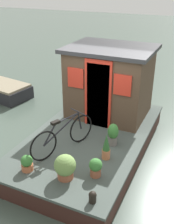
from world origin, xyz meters
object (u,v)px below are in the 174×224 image
Objects in this scene: houseboat_cabin at (110,81)px; mooring_bollard at (93,197)px; potted_plant_geranium at (27,163)px; potted_plant_ivy at (106,147)px; potted_plant_mint at (113,134)px; bicycle at (63,135)px; potted_plant_basil at (96,167)px; potted_plant_rosemary at (65,167)px.

mooring_bollard is at bearing -163.68° from houseboat_cabin.
potted_plant_ivy is at bearing -51.18° from potted_plant_geranium.
potted_plant_ivy reaches higher than potted_plant_mint.
potted_plant_geranium is at bearing 142.47° from potted_plant_mint.
bicycle is 1.76m from mooring_bollard.
potted_plant_geranium is 1.59m from mooring_bollard.
mooring_bollard is at bearing -160.90° from potted_plant_basil.
potted_plant_ivy reaches higher than potted_plant_rosemary.
potted_plant_geranium is at bearing 128.82° from potted_plant_ivy.
houseboat_cabin is at bearing 15.62° from potted_plant_basil.
potted_plant_rosemary is (-0.84, -0.51, -0.12)m from bicycle.
houseboat_cabin is at bearing 4.74° from potted_plant_rosemary.
bicycle is 2.72× the size of potted_plant_ivy.
potted_plant_basil is at bearing -177.71° from potted_plant_ivy.
potted_plant_rosemary is at bearing 120.81° from potted_plant_basil.
bicycle is at bearing 173.46° from houseboat_cabin.
mooring_bollard is (-0.68, -0.23, -0.09)m from potted_plant_basil.
potted_plant_mint reaches higher than mooring_bollard.
potted_plant_basil is at bearing 19.10° from mooring_bollard.
potted_plant_ivy is at bearing -27.35° from potted_plant_rosemary.
mooring_bollard is (-0.37, -0.75, -0.15)m from potted_plant_rosemary.
mooring_bollard is at bearing -133.98° from bicycle.
houseboat_cabin reaches higher than potted_plant_mint.
potted_plant_mint is at bearing -53.93° from bicycle.
houseboat_cabin is at bearing -6.54° from bicycle.
mooring_bollard is (-1.21, -1.25, -0.27)m from bicycle.
houseboat_cabin is 1.38× the size of bicycle.
potted_plant_mint is 2.06m from potted_plant_geranium.
houseboat_cabin is 4.43× the size of potted_plant_rosemary.
houseboat_cabin is 3.14m from potted_plant_rosemary.
potted_plant_basil is at bearing -164.38° from houseboat_cabin.
mooring_bollard is at bearing -168.81° from potted_plant_ivy.
potted_plant_geranium is (-0.42, 1.34, -0.04)m from potted_plant_basil.
potted_plant_ivy reaches higher than potted_plant_basil.
potted_plant_ivy reaches higher than potted_plant_geranium.
potted_plant_basil reaches higher than mooring_bollard.
bicycle reaches higher than potted_plant_mint.
potted_plant_basil is 0.72m from mooring_bollard.
potted_plant_geranium is at bearing 107.41° from potted_plant_basil.
potted_plant_mint is 2.44× the size of mooring_bollard.
bicycle is 4.22× the size of potted_plant_basil.
potted_plant_mint reaches higher than potted_plant_basil.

